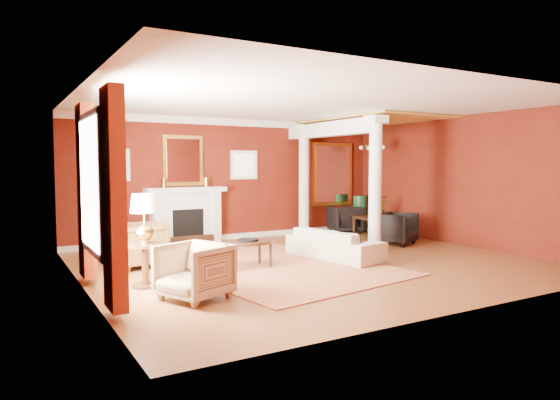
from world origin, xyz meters
TOP-DOWN VIEW (x-y plane):
  - ground at (0.00, 0.00)m, footprint 8.00×8.00m
  - room_shell at (0.00, 0.00)m, footprint 8.04×7.04m
  - fireplace at (-1.30, 3.32)m, footprint 1.85×0.42m
  - overmantel_mirror at (-1.30, 3.45)m, footprint 0.95×0.07m
  - flank_window_left at (-2.85, 3.46)m, footprint 0.70×0.07m
  - flank_window_right at (0.25, 3.46)m, footprint 0.70×0.07m
  - left_window at (-3.89, -0.60)m, footprint 0.21×2.55m
  - column_front at (1.70, 0.30)m, footprint 0.36×0.36m
  - column_back at (1.70, 3.00)m, footprint 0.36×0.36m
  - header_beam at (1.70, 1.90)m, footprint 0.30×3.20m
  - amber_ceiling at (2.85, 1.75)m, footprint 2.30×3.40m
  - dining_mirror at (2.90, 3.45)m, footprint 1.30×0.07m
  - chandelier at (2.90, 1.80)m, footprint 0.60×0.62m
  - crown_trim at (0.00, 3.46)m, footprint 8.00×0.08m
  - base_trim at (0.00, 3.46)m, footprint 8.00×0.08m
  - rug at (-0.87, 0.03)m, footprint 3.85×4.75m
  - sofa at (0.53, 0.10)m, footprint 0.92×2.04m
  - armchair_leopard at (-2.93, 1.21)m, footprint 0.89×0.94m
  - armchair_stripe at (-2.80, -1.31)m, footprint 1.02×1.04m
  - coffee_table at (-1.28, 0.16)m, footprint 0.94×0.94m
  - coffee_book at (-1.34, 0.08)m, footprint 0.15×0.10m
  - side_table at (-3.19, -0.30)m, footprint 0.55×0.55m
  - dining_table at (3.16, 1.84)m, footprint 0.75×1.49m
  - dining_chair_near at (2.79, 0.83)m, footprint 1.00×0.97m
  - dining_chair_far at (3.00, 3.00)m, footprint 0.91×0.87m
  - green_urn at (3.50, 3.00)m, footprint 0.41×0.41m
  - potted_plant at (3.12, 1.83)m, footprint 0.65×0.68m

SIDE VIEW (x-z plane):
  - ground at x=0.00m, z-range 0.00..0.00m
  - rug at x=-0.87m, z-range 0.00..0.02m
  - base_trim at x=0.00m, z-range 0.00..0.12m
  - sofa at x=0.53m, z-range 0.00..0.77m
  - green_urn at x=3.50m, z-range -0.11..0.88m
  - dining_chair_far at x=3.00m, z-range 0.00..0.78m
  - dining_table at x=3.16m, z-range 0.00..0.80m
  - dining_chair_near at x=2.79m, z-range 0.00..0.80m
  - armchair_stripe at x=-2.80m, z-range 0.00..0.83m
  - armchair_leopard at x=-2.93m, z-range 0.00..0.86m
  - coffee_table at x=-1.28m, z-range 0.19..0.67m
  - coffee_book at x=-1.34m, z-range 0.48..0.70m
  - fireplace at x=-1.30m, z-range 0.00..1.29m
  - side_table at x=-3.19m, z-range 0.22..1.60m
  - potted_plant at x=3.12m, z-range 0.80..1.21m
  - left_window at x=-3.89m, z-range 0.12..2.72m
  - column_front at x=1.70m, z-range 0.03..2.83m
  - column_back at x=1.70m, z-range 0.03..2.83m
  - dining_mirror at x=2.90m, z-range 0.70..2.40m
  - flank_window_left at x=-2.85m, z-range 1.45..2.15m
  - flank_window_right at x=0.25m, z-range 1.45..2.15m
  - overmantel_mirror at x=-1.30m, z-range 1.33..2.47m
  - room_shell at x=0.00m, z-range 0.56..3.48m
  - chandelier at x=2.90m, z-range 1.87..2.62m
  - header_beam at x=1.70m, z-range 2.46..2.78m
  - crown_trim at x=0.00m, z-range 2.74..2.90m
  - amber_ceiling at x=2.85m, z-range 2.85..2.89m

